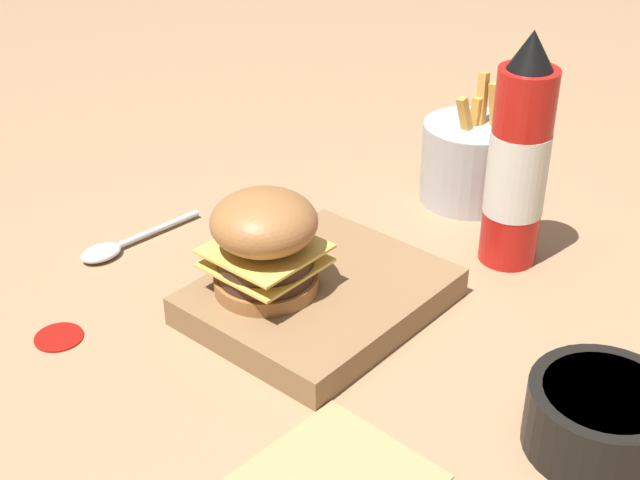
% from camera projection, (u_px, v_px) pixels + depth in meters
% --- Properties ---
extents(ground_plane, '(6.00, 6.00, 0.00)m').
position_uv_depth(ground_plane, '(375.00, 312.00, 0.89)').
color(ground_plane, '#9E7A56').
extents(serving_board, '(0.24, 0.19, 0.03)m').
position_uv_depth(serving_board, '(320.00, 296.00, 0.89)').
color(serving_board, olive).
rests_on(serving_board, ground_plane).
extents(burger, '(0.10, 0.10, 0.10)m').
position_uv_depth(burger, '(265.00, 242.00, 0.84)').
color(burger, '#9E6638').
rests_on(burger, serving_board).
extents(ketchup_bottle, '(0.06, 0.06, 0.26)m').
position_uv_depth(ketchup_bottle, '(518.00, 163.00, 0.92)').
color(ketchup_bottle, red).
rests_on(ketchup_bottle, ground_plane).
extents(fries_basket, '(0.12, 0.12, 0.16)m').
position_uv_depth(fries_basket, '(470.00, 161.00, 1.07)').
color(fries_basket, '#B7B7BC').
rests_on(fries_basket, ground_plane).
extents(side_bowl, '(0.12, 0.12, 0.06)m').
position_uv_depth(side_bowl, '(602.00, 417.00, 0.71)').
color(side_bowl, black).
rests_on(side_bowl, ground_plane).
extents(spoon, '(0.16, 0.04, 0.01)m').
position_uv_depth(spoon, '(113.00, 248.00, 0.98)').
color(spoon, silver).
rests_on(spoon, ground_plane).
extents(ketchup_puddle, '(0.05, 0.05, 0.00)m').
position_uv_depth(ketchup_puddle, '(59.00, 336.00, 0.85)').
color(ketchup_puddle, '#9E140F').
rests_on(ketchup_puddle, ground_plane).
extents(parchment_square, '(0.14, 0.14, 0.00)m').
position_uv_depth(parchment_square, '(337.00, 479.00, 0.69)').
color(parchment_square, tan).
rests_on(parchment_square, ground_plane).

